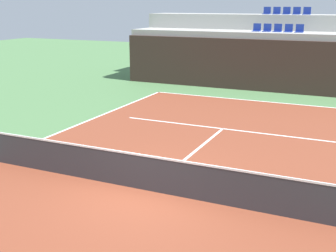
{
  "coord_description": "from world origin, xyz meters",
  "views": [
    {
      "loc": [
        4.87,
        -9.33,
        4.68
      ],
      "look_at": [
        -0.32,
        2.0,
        1.2
      ],
      "focal_mm": 46.91,
      "sensor_mm": 36.0,
      "label": 1
    }
  ],
  "objects": [
    {
      "name": "back_wall",
      "position": [
        0.0,
        14.64,
        1.41
      ],
      "size": [
        17.3,
        0.3,
        2.82
      ],
      "primitive_type": "cube",
      "color": "#33231E",
      "rests_on": "ground_plane"
    },
    {
      "name": "tennis_net",
      "position": [
        0.0,
        0.0,
        0.51
      ],
      "size": [
        11.08,
        0.08,
        1.07
      ],
      "color": "black",
      "rests_on": "court_surface"
    },
    {
      "name": "stands_tier_upper",
      "position": [
        0.0,
        18.39,
        2.03
      ],
      "size": [
        17.3,
        2.4,
        4.06
      ],
      "primitive_type": "cube",
      "color": "#9E9E99",
      "rests_on": "ground_plane"
    },
    {
      "name": "court_surface",
      "position": [
        0.0,
        0.0,
        0.01
      ],
      "size": [
        11.0,
        24.0,
        0.01
      ],
      "primitive_type": "cube",
      "color": "brown",
      "rests_on": "ground_plane"
    },
    {
      "name": "centre_service_line",
      "position": [
        0.0,
        3.2,
        0.01
      ],
      "size": [
        0.1,
        6.4,
        0.0
      ],
      "primitive_type": "cube",
      "color": "white",
      "rests_on": "court_surface"
    },
    {
      "name": "seating_row_upper",
      "position": [
        0.0,
        18.48,
        4.19
      ],
      "size": [
        2.82,
        0.44,
        0.44
      ],
      "color": "navy",
      "rests_on": "stands_tier_upper"
    },
    {
      "name": "ground_plane",
      "position": [
        0.0,
        0.0,
        0.0
      ],
      "size": [
        80.0,
        80.0,
        0.0
      ],
      "primitive_type": "plane",
      "color": "#477042"
    },
    {
      "name": "stands_tier_lower",
      "position": [
        0.0,
        15.99,
        1.58
      ],
      "size": [
        17.3,
        2.4,
        3.16
      ],
      "primitive_type": "cube",
      "color": "#9E9E99",
      "rests_on": "ground_plane"
    },
    {
      "name": "baseline_far",
      "position": [
        0.0,
        11.95,
        0.01
      ],
      "size": [
        11.0,
        0.1,
        0.0
      ],
      "primitive_type": "cube",
      "color": "white",
      "rests_on": "court_surface"
    },
    {
      "name": "seating_row_lower",
      "position": [
        0.0,
        16.08,
        3.28
      ],
      "size": [
        2.82,
        0.44,
        0.44
      ],
      "color": "navy",
      "rests_on": "stands_tier_lower"
    },
    {
      "name": "service_line_far",
      "position": [
        0.0,
        6.4,
        0.01
      ],
      "size": [
        8.26,
        0.1,
        0.0
      ],
      "primitive_type": "cube",
      "color": "white",
      "rests_on": "court_surface"
    }
  ]
}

